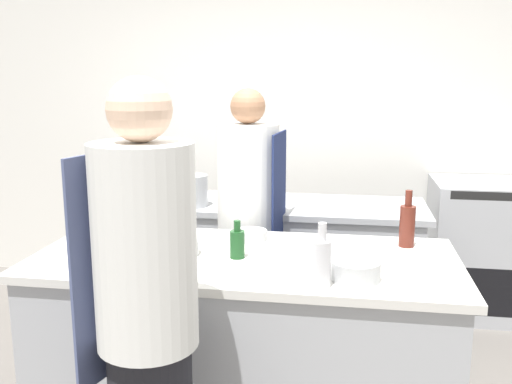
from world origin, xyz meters
name	(u,v)px	position (x,y,z in m)	size (l,w,h in m)	color
wall_back	(290,124)	(0.00, 2.13, 1.40)	(8.00, 0.06, 2.80)	silver
prep_counter	(245,343)	(0.00, 0.00, 0.47)	(2.08, 0.93, 0.93)	#A8AAAF
pass_counter	(257,266)	(-0.13, 1.20, 0.47)	(2.32, 0.71, 0.93)	#A8AAAF
oven_range	(491,249)	(1.59, 1.74, 0.51)	(0.90, 0.67, 1.03)	#A8AAAF
chef_at_prep_near	(147,324)	(-0.22, -0.78, 0.91)	(0.42, 0.41, 1.81)	black
chef_at_stove	(249,228)	(-0.11, 0.76, 0.86)	(0.41, 0.39, 1.73)	black
bottle_olive_oil	(141,211)	(-0.66, 0.36, 1.05)	(0.09, 0.09, 0.28)	#B2A84C
bottle_vinegar	(407,224)	(0.80, 0.29, 1.05)	(0.08, 0.08, 0.30)	#5B2319
bottle_wine	(153,247)	(-0.37, -0.27, 1.04)	(0.07, 0.07, 0.28)	#2D5175
bottle_cooking_oil	(237,243)	(-0.03, -0.04, 1.01)	(0.07, 0.07, 0.19)	#19471E
bottle_sauce	(322,262)	(0.39, -0.36, 1.04)	(0.08, 0.08, 0.28)	silver
bowl_mixing_large	(355,270)	(0.54, -0.25, 0.98)	(0.22, 0.22, 0.09)	#B7BABC
bowl_prep_small	(251,235)	(-0.01, 0.28, 0.96)	(0.17, 0.17, 0.05)	#B7BABC
bowl_ceramic_blue	(102,238)	(-0.78, 0.07, 0.97)	(0.25, 0.25, 0.06)	navy
bowl_wooden_salad	(172,247)	(-0.36, -0.04, 0.97)	(0.27, 0.27, 0.07)	#B7BABC
cup	(126,245)	(-0.59, -0.06, 0.98)	(0.10, 0.10, 0.08)	#B2382D
cutting_board	(353,254)	(0.53, 0.09, 0.94)	(0.36, 0.21, 0.01)	white
stockpot	(191,191)	(-0.55, 1.01, 1.04)	(0.22, 0.22, 0.21)	#A8AAAF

